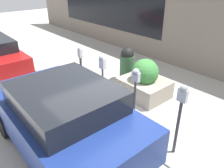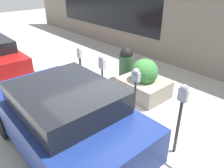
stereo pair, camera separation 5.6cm
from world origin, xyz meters
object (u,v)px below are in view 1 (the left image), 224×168
(parking_meter_nearest, at_px, (181,107))
(parked_car_middle, at_px, (64,116))
(planter_box, at_px, (144,82))
(parking_meter_second, at_px, (136,83))
(parking_meter_fourth, at_px, (81,64))
(parking_meter_middle, at_px, (102,68))
(trash_bin, at_px, (127,64))

(parking_meter_nearest, bearing_deg, parked_car_middle, 43.82)
(planter_box, bearing_deg, parking_meter_second, 122.31)
(parking_meter_nearest, bearing_deg, parking_meter_second, -1.21)
(parking_meter_nearest, xyz_separation_m, planter_box, (2.02, -1.32, -0.67))
(planter_box, bearing_deg, parking_meter_nearest, 146.88)
(parking_meter_fourth, bearing_deg, parking_meter_middle, 177.81)
(parking_meter_second, xyz_separation_m, parking_meter_middle, (1.19, 0.00, -0.00))
(parking_meter_middle, xyz_separation_m, trash_bin, (0.80, -1.71, -0.57))
(trash_bin, bearing_deg, parking_meter_middle, 115.07)
(parking_meter_fourth, height_order, trash_bin, parking_meter_fourth)
(parking_meter_nearest, distance_m, trash_bin, 3.68)
(parking_meter_second, bearing_deg, parking_meter_middle, 0.10)
(parking_meter_middle, distance_m, parking_meter_fourth, 1.14)
(parking_meter_middle, height_order, parking_meter_fourth, parking_meter_middle)
(parking_meter_middle, bearing_deg, parking_meter_second, -179.90)
(parking_meter_second, height_order, planter_box, parking_meter_second)
(parking_meter_second, distance_m, parked_car_middle, 1.71)
(parking_meter_middle, distance_m, planter_box, 1.52)
(parked_car_middle, bearing_deg, trash_bin, -64.61)
(parking_meter_nearest, relative_size, parking_meter_middle, 1.05)
(parking_meter_fourth, distance_m, planter_box, 1.99)
(parking_meter_fourth, distance_m, trash_bin, 1.73)
(parking_meter_middle, bearing_deg, parking_meter_nearest, 179.44)
(parking_meter_middle, distance_m, trash_bin, 1.98)
(parking_meter_second, xyz_separation_m, trash_bin, (2.00, -1.71, -0.57))
(parking_meter_second, bearing_deg, trash_bin, -40.63)
(parking_meter_fourth, xyz_separation_m, planter_box, (-1.48, -1.25, -0.45))
(parking_meter_second, bearing_deg, planter_box, -57.69)
(parking_meter_middle, relative_size, parking_meter_fourth, 1.04)
(parking_meter_fourth, bearing_deg, parking_meter_nearest, 178.93)
(parking_meter_nearest, relative_size, parking_meter_second, 1.05)
(planter_box, bearing_deg, parked_car_middle, 97.30)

